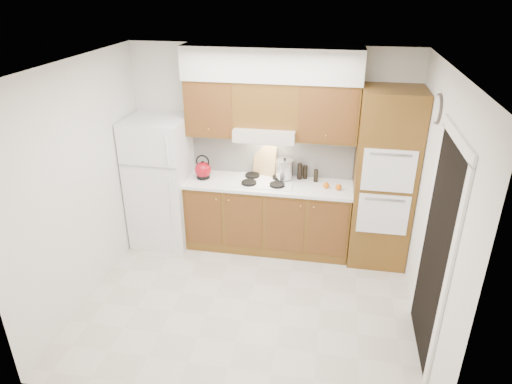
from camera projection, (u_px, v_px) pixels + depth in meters
The scene contains 26 objects.
floor at pixel (249, 301), 5.15m from camera, with size 3.60×3.60×0.00m, color beige.
ceiling at pixel (247, 66), 4.04m from camera, with size 3.60×3.60×0.00m, color white.
wall_back at pixel (270, 148), 5.93m from camera, with size 3.60×0.02×2.60m, color silver.
wall_left at pixel (84, 184), 4.89m from camera, with size 0.02×3.00×2.60m, color silver.
wall_right at pixel (434, 212), 4.31m from camera, with size 0.02×3.00×2.60m, color silver.
fridge at pixel (161, 182), 6.03m from camera, with size 0.75×0.72×1.72m, color white.
base_cabinets at pixel (268, 216), 6.03m from camera, with size 2.11×0.60×0.90m, color brown.
countertop at pixel (268, 184), 5.82m from camera, with size 2.13×0.62×0.04m, color white.
backsplash at pixel (272, 154), 5.95m from camera, with size 2.11×0.03×0.56m, color white.
oven_cabinet at pixel (384, 180), 5.50m from camera, with size 0.70×0.65×2.20m, color brown.
upper_cab_left at pixel (212, 107), 5.67m from camera, with size 0.63×0.33×0.70m, color brown.
upper_cab_right at pixel (328, 112), 5.44m from camera, with size 0.73×0.33×0.70m, color brown.
range_hood at pixel (266, 133), 5.62m from camera, with size 0.75×0.45×0.15m, color silver.
upper_cab_over_hood at pixel (267, 104), 5.53m from camera, with size 0.75×0.33×0.55m, color brown.
soffit at pixel (271, 64), 5.30m from camera, with size 2.13×0.36×0.40m, color silver.
cooktop at pixel (265, 181), 5.83m from camera, with size 0.74×0.50×0.01m, color white.
doorway at pixel (435, 254), 4.11m from camera, with size 0.02×0.90×2.10m, color black.
wall_clock at pixel (438, 109), 4.44m from camera, with size 0.30×0.30×0.02m, color #3F3833.
kettle at pixel (203, 170), 5.89m from camera, with size 0.21×0.21×0.21m, color maroon.
cutting_board at pixel (265, 161), 5.95m from camera, with size 0.30×0.02×0.41m, color tan.
stock_pot at pixel (284, 169), 5.84m from camera, with size 0.22×0.22×0.23m, color silver.
condiment_a at pixel (300, 171), 5.87m from camera, with size 0.06×0.06×0.22m, color black.
condiment_b at pixel (305, 172), 5.89m from camera, with size 0.06×0.06×0.18m, color black.
condiment_c at pixel (316, 176), 5.81m from camera, with size 0.06×0.06×0.16m, color black.
orange_near at pixel (326, 185), 5.64m from camera, with size 0.08×0.08×0.08m, color orange.
orange_far at pixel (339, 187), 5.59m from camera, with size 0.08×0.08×0.08m, color #DF4A0B.
Camera 1 is at (0.81, -4.06, 3.31)m, focal length 32.00 mm.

